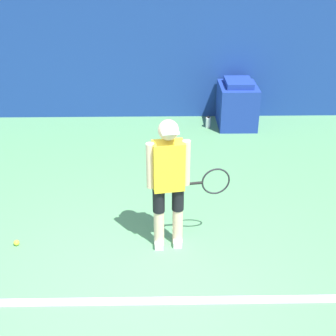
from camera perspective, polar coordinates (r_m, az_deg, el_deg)
ground_plane at (r=4.96m, az=-3.20°, el=-15.23°), size 24.00×24.00×0.00m
back_wall at (r=8.92m, az=-2.37°, el=14.06°), size 24.00×0.10×2.55m
court_baseline at (r=4.89m, az=-3.24°, el=-15.90°), size 21.60×0.10×0.01m
tennis_player at (r=5.15m, az=0.20°, el=-1.42°), size 0.94×0.31×1.57m
tennis_ball at (r=5.85m, az=-17.99°, el=-8.67°), size 0.07×0.07×0.07m
covered_chair at (r=8.79m, az=8.42°, el=7.70°), size 0.68×0.82×0.87m
water_bottle at (r=8.73m, az=4.91°, el=5.57°), size 0.09×0.09×0.22m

